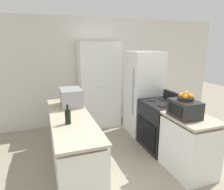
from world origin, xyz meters
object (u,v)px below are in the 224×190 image
(pantry_cabinet, at_px, (99,85))
(refrigerator, at_px, (143,93))
(microwave, at_px, (71,97))
(toaster_oven, at_px, (185,109))
(fruit_bowl, at_px, (186,97))
(wine_bottle, at_px, (68,116))
(stove, at_px, (161,125))

(pantry_cabinet, bearing_deg, refrigerator, -39.73)
(microwave, distance_m, toaster_oven, 1.90)
(fruit_bowl, bearing_deg, wine_bottle, 170.18)
(stove, bearing_deg, fruit_bowl, -98.49)
(refrigerator, height_order, microwave, refrigerator)
(wine_bottle, distance_m, toaster_oven, 1.71)
(refrigerator, distance_m, microwave, 1.71)
(stove, relative_size, fruit_bowl, 4.67)
(microwave, distance_m, wine_bottle, 0.86)
(refrigerator, height_order, toaster_oven, refrigerator)
(refrigerator, relative_size, wine_bottle, 6.67)
(pantry_cabinet, bearing_deg, toaster_oven, -72.96)
(stove, xyz_separation_m, wine_bottle, (-1.81, -0.45, 0.56))
(pantry_cabinet, relative_size, microwave, 4.16)
(pantry_cabinet, relative_size, wine_bottle, 7.44)
(refrigerator, bearing_deg, microwave, -166.49)
(wine_bottle, xyz_separation_m, toaster_oven, (1.68, -0.31, 0.02))
(microwave, bearing_deg, pantry_cabinet, 52.89)
(wine_bottle, bearing_deg, refrigerator, 34.13)
(pantry_cabinet, height_order, microwave, pantry_cabinet)
(stove, bearing_deg, toaster_oven, -99.49)
(stove, distance_m, fruit_bowl, 1.07)
(pantry_cabinet, height_order, fruit_bowl, pantry_cabinet)
(pantry_cabinet, distance_m, microwave, 1.37)
(wine_bottle, bearing_deg, pantry_cabinet, 62.80)
(toaster_oven, relative_size, fruit_bowl, 1.94)
(pantry_cabinet, relative_size, stove, 1.89)
(toaster_oven, bearing_deg, refrigerator, 84.59)
(refrigerator, bearing_deg, pantry_cabinet, 140.27)
(stove, distance_m, microwave, 1.79)
(stove, distance_m, refrigerator, 0.90)
(pantry_cabinet, distance_m, toaster_oven, 2.34)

